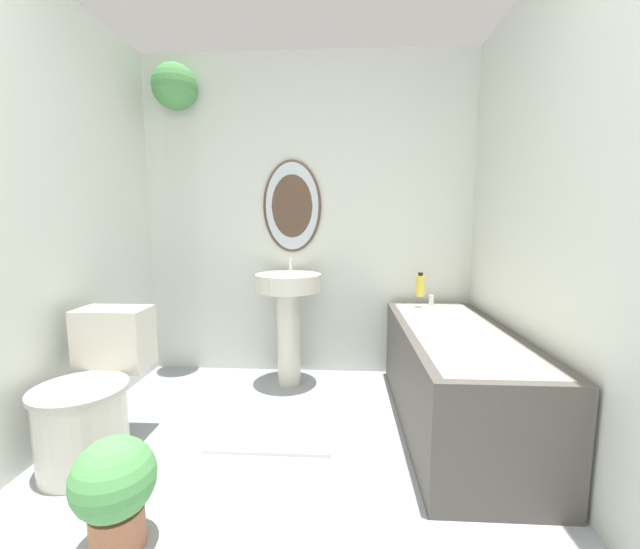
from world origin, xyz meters
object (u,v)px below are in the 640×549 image
at_px(pedestal_sink, 289,306).
at_px(shampoo_bottle, 420,286).
at_px(toilet, 93,399).
at_px(bathtub, 455,376).
at_px(potted_plant, 115,487).

relative_size(pedestal_sink, shampoo_bottle, 5.31).
height_order(toilet, shampoo_bottle, shampoo_bottle).
bearing_deg(pedestal_sink, shampoo_bottle, 4.21).
relative_size(pedestal_sink, bathtub, 0.60).
relative_size(toilet, pedestal_sink, 0.79).
bearing_deg(toilet, bathtub, 12.52).
bearing_deg(shampoo_bottle, bathtub, -81.23).
bearing_deg(bathtub, potted_plant, -146.82).
height_order(bathtub, shampoo_bottle, shampoo_bottle).
xyz_separation_m(toilet, bathtub, (1.87, 0.42, -0.01)).
bearing_deg(bathtub, toilet, -167.48).
distance_m(pedestal_sink, bathtub, 1.19).
bearing_deg(toilet, pedestal_sink, 48.30).
bearing_deg(shampoo_bottle, pedestal_sink, -175.79).
distance_m(pedestal_sink, potted_plant, 1.57).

